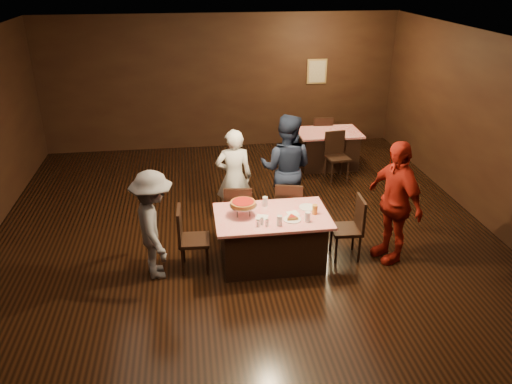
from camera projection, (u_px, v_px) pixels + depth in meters
room at (249, 118)px, 6.50m from camera, size 10.00×10.04×3.02m
main_table at (272, 239)px, 7.14m from camera, size 1.60×1.00×0.77m
back_table at (328, 149)px, 10.54m from camera, size 1.30×0.90×0.77m
chair_far_left at (238, 211)px, 7.73m from camera, size 0.46×0.46×0.95m
chair_far_right at (289, 208)px, 7.83m from camera, size 0.51×0.51×0.95m
chair_end_left at (194, 239)px, 6.97m from camera, size 0.44×0.44×0.95m
chair_end_right at (346, 228)px, 7.25m from camera, size 0.44×0.44×0.95m
chair_back_near at (337, 157)px, 9.88m from camera, size 0.47×0.47×0.95m
chair_back_far at (321, 136)px, 11.05m from camera, size 0.44×0.44×0.95m
diner_white_jacket at (234, 178)px, 8.07m from camera, size 0.59×0.39×1.63m
diner_navy_hoodie at (286, 168)px, 8.16m from camera, size 1.08×0.97×1.83m
diner_grey_knit at (154, 225)px, 6.70m from camera, size 0.75×1.09×1.55m
diner_red_shirt at (394, 202)px, 7.06m from camera, size 0.74×1.15×1.82m
pizza_stand at (243, 204)px, 6.90m from camera, size 0.38×0.38×0.22m
plate_with_slice at (292, 218)px, 6.84m from camera, size 0.25×0.25×0.06m
plate_empty at (308, 207)px, 7.18m from camera, size 0.25×0.25×0.01m
glass_front_left at (279, 220)px, 6.69m from camera, size 0.08×0.08×0.14m
glass_front_right at (308, 217)px, 6.78m from camera, size 0.08×0.08×0.14m
glass_amber at (315, 209)px, 6.98m from camera, size 0.08×0.08×0.14m
glass_back at (265, 201)px, 7.22m from camera, size 0.08×0.08×0.14m
condiments at (262, 222)px, 6.68m from camera, size 0.17×0.10×0.09m
napkin_center at (293, 213)px, 7.02m from camera, size 0.19×0.19×0.01m
napkin_left at (262, 217)px, 6.92m from camera, size 0.21×0.21×0.01m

